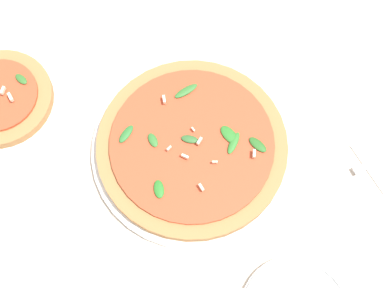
# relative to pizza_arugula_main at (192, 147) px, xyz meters

# --- Properties ---
(ground_plane) EXTENTS (6.00, 6.00, 0.00)m
(ground_plane) POSITION_rel_pizza_arugula_main_xyz_m (-0.04, 0.03, -0.02)
(ground_plane) COLOR beige
(pizza_arugula_main) EXTENTS (0.33, 0.33, 0.05)m
(pizza_arugula_main) POSITION_rel_pizza_arugula_main_xyz_m (0.00, 0.00, 0.00)
(pizza_arugula_main) COLOR white
(pizza_arugula_main) RESTS_ON ground_plane
(pizza_personal_side) EXTENTS (0.20, 0.20, 0.05)m
(pizza_personal_side) POSITION_rel_pizza_arugula_main_xyz_m (-0.23, 0.24, -0.00)
(pizza_personal_side) COLOR white
(pizza_personal_side) RESTS_ON ground_plane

